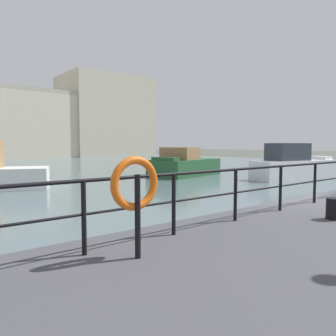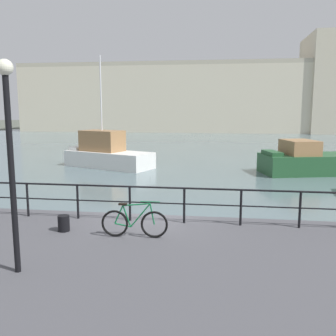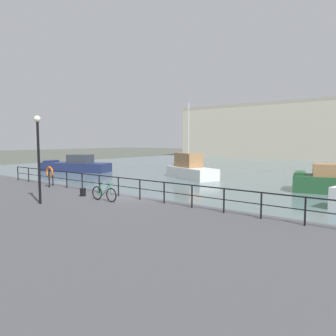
{
  "view_description": "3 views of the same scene",
  "coord_description": "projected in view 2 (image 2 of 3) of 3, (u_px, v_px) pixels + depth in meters",
  "views": [
    {
      "loc": [
        -8.94,
        -4.97,
        2.39
      ],
      "look_at": [
        -1.1,
        4.65,
        1.5
      ],
      "focal_mm": 34.86,
      "sensor_mm": 36.0,
      "label": 1
    },
    {
      "loc": [
        2.23,
        -11.42,
        4.19
      ],
      "look_at": [
        -0.15,
        5.3,
        1.5
      ],
      "focal_mm": 40.0,
      "sensor_mm": 36.0,
      "label": 2
    },
    {
      "loc": [
        12.36,
        -12.54,
        3.91
      ],
      "look_at": [
        -0.81,
        4.19,
        2.05
      ],
      "focal_mm": 33.27,
      "sensor_mm": 36.0,
      "label": 3
    }
  ],
  "objects": [
    {
      "name": "ground_plane",
      "position": [
        149.0,
        239.0,
        12.13
      ],
      "size": [
        240.0,
        240.0,
        0.0
      ],
      "primitive_type": "plane",
      "color": "#4C5147"
    },
    {
      "name": "water_basin",
      "position": [
        201.0,
        147.0,
        41.66
      ],
      "size": [
        80.0,
        60.0,
        0.01
      ],
      "primitive_type": "cube",
      "color": "slate",
      "rests_on": "ground_plane"
    },
    {
      "name": "harbor_building",
      "position": [
        251.0,
        96.0,
        67.83
      ],
      "size": [
        69.12,
        12.98,
        16.71
      ],
      "color": "beige",
      "rests_on": "ground_plane"
    },
    {
      "name": "moored_small_launch",
      "position": [
        308.0,
        161.0,
        24.24
      ],
      "size": [
        6.62,
        4.25,
        2.18
      ],
      "rotation": [
        0.0,
        0.0,
        3.39
      ],
      "color": "#23512D",
      "rests_on": "water_basin"
    },
    {
      "name": "moored_cabin_cruiser",
      "position": [
        107.0,
        153.0,
        27.0
      ],
      "size": [
        6.94,
        4.73,
        7.89
      ],
      "rotation": [
        0.0,
        0.0,
        2.75
      ],
      "color": "white",
      "rests_on": "water_basin"
    },
    {
      "name": "quay_railing",
      "position": [
        130.0,
        197.0,
        11.22
      ],
      "size": [
        23.08,
        0.07,
        1.08
      ],
      "color": "black",
      "rests_on": "quay_promenade"
    },
    {
      "name": "parked_bicycle",
      "position": [
        134.0,
        223.0,
        9.81
      ],
      "size": [
        1.77,
        0.15,
        0.98
      ],
      "rotation": [
        0.0,
        0.0,
        0.05
      ],
      "color": "black",
      "rests_on": "quay_promenade"
    },
    {
      "name": "mooring_bollard",
      "position": [
        64.0,
        223.0,
        10.33
      ],
      "size": [
        0.32,
        0.32,
        0.44
      ],
      "primitive_type": "cylinder",
      "color": "black",
      "rests_on": "quay_promenade"
    },
    {
      "name": "quay_lamp_post",
      "position": [
        9.0,
        138.0,
        7.35
      ],
      "size": [
        0.32,
        0.32,
        4.29
      ],
      "color": "black",
      "rests_on": "quay_promenade"
    }
  ]
}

